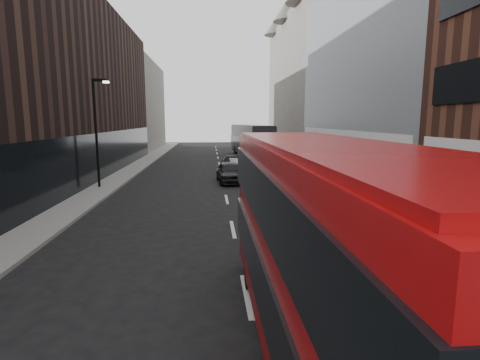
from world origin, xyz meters
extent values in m
plane|color=black|center=(0.00, 0.00, 0.00)|extent=(140.00, 140.00, 0.00)
cube|color=slate|center=(7.50, 25.00, 0.07)|extent=(3.00, 80.00, 0.15)
cube|color=slate|center=(-8.00, 25.00, 0.07)|extent=(2.00, 80.00, 0.15)
cube|color=#93999D|center=(11.50, 21.00, 10.00)|extent=(5.00, 22.00, 20.00)
cube|color=silver|center=(9.15, 21.00, 1.90)|extent=(0.35, 21.00, 3.80)
cube|color=#6A645D|center=(11.50, 44.00, 9.00)|extent=(5.00, 24.00, 18.00)
cone|color=#6A645D|center=(9.50, 44.00, 19.50)|extent=(4.00, 4.00, 3.00)
cone|color=#6A645D|center=(9.50, 52.00, 19.50)|extent=(4.00, 4.00, 3.00)
cube|color=black|center=(-11.50, 30.00, 7.00)|extent=(5.00, 24.00, 14.00)
cube|color=#6A645D|center=(-11.50, 52.00, 6.50)|extent=(5.00, 20.00, 13.00)
cylinder|color=black|center=(-8.30, 18.00, 3.65)|extent=(0.16, 0.16, 7.00)
cube|color=black|center=(-7.90, 18.00, 7.05)|extent=(0.90, 0.15, 0.18)
cube|color=#FFF2CC|center=(-7.50, 18.00, 6.93)|extent=(0.35, 0.22, 0.12)
cube|color=#9A090B|center=(1.15, -0.83, 2.23)|extent=(2.33, 10.22, 3.71)
cube|color=black|center=(1.15, -0.83, 1.63)|extent=(2.45, 10.27, 1.02)
cube|color=black|center=(1.15, -0.83, 3.20)|extent=(2.45, 10.27, 1.02)
cube|color=black|center=(1.16, 4.31, 1.76)|extent=(1.97, 0.08, 1.30)
cube|color=#9A090B|center=(1.15, -0.83, 4.12)|extent=(2.24, 9.81, 0.12)
cylinder|color=black|center=(0.14, 2.44, 0.46)|extent=(0.28, 0.93, 0.93)
cylinder|color=black|center=(2.17, 2.44, 0.46)|extent=(0.28, 0.93, 0.93)
cube|color=black|center=(4.13, 38.67, 2.13)|extent=(4.26, 12.25, 3.38)
cube|color=black|center=(4.13, 38.67, 1.91)|extent=(4.39, 12.31, 1.20)
cube|color=black|center=(4.92, 32.69, 2.07)|extent=(2.31, 0.38, 1.53)
cube|color=black|center=(3.35, 44.65, 2.07)|extent=(2.31, 0.38, 1.53)
cube|color=black|center=(4.13, 38.67, 3.85)|extent=(4.09, 11.76, 0.12)
cylinder|color=black|center=(2.43, 42.32, 0.55)|extent=(0.47, 1.12, 1.09)
cylinder|color=black|center=(4.84, 42.63, 0.55)|extent=(0.47, 1.12, 1.09)
cylinder|color=black|center=(3.43, 34.71, 0.55)|extent=(0.47, 1.12, 1.09)
cylinder|color=black|center=(5.84, 35.02, 0.55)|extent=(0.47, 1.12, 1.09)
imported|color=black|center=(0.51, 20.00, 0.76)|extent=(2.09, 4.58, 1.53)
imported|color=gray|center=(1.40, 24.58, 0.63)|extent=(1.50, 3.86, 1.25)
imported|color=black|center=(1.02, 27.17, 0.64)|extent=(2.00, 4.51, 1.29)
camera|label=1|loc=(-0.90, -7.15, 4.56)|focal=28.00mm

